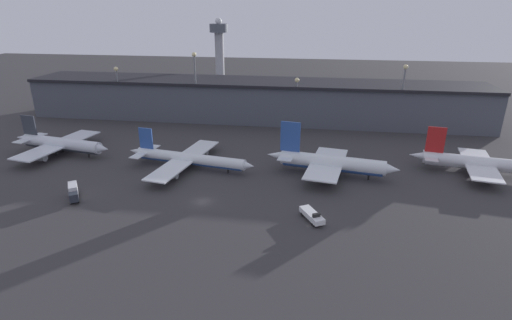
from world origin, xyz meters
The scene contains 13 objects.
ground centered at (0.00, 0.00, 0.00)m, with size 600.00×600.00×0.00m, color #383538.
terminal_building centered at (0.00, 80.07, 8.47)m, with size 192.48×24.29×16.84m.
airplane_0 centered at (-55.99, 26.77, 3.47)m, with size 37.48×32.80×12.23m.
airplane_1 centered at (-10.48, 21.48, 2.90)m, with size 41.64×36.62×11.25m.
airplane_2 centered at (31.99, 22.22, 3.77)m, with size 38.39×27.96×15.00m.
airplane_3 centered at (76.21, 29.61, 3.32)m, with size 41.53×28.24×13.10m.
service_vehicle_0 centered at (-32.99, -3.25, 1.96)m, with size 6.04×7.67×3.52m.
service_vehicle_2 centered at (27.45, -5.27, 1.30)m, with size 6.20×8.18×2.73m.
lamp_post_0 centered at (-55.60, 69.42, 14.69)m, with size 1.80×1.80×22.81m.
lamp_post_1 centered at (-21.85, 69.42, 18.19)m, with size 1.80×1.80×29.20m.
lamp_post_2 centered at (19.13, 69.42, 13.20)m, with size 1.80×1.80×20.17m.
lamp_post_3 centered at (58.97, 69.42, 16.50)m, with size 1.80×1.80×26.10m.
control_tower centered at (-22.21, 113.07, 23.86)m, with size 9.00×9.00×40.95m.
Camera 1 is at (27.02, -86.96, 46.01)m, focal length 28.00 mm.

